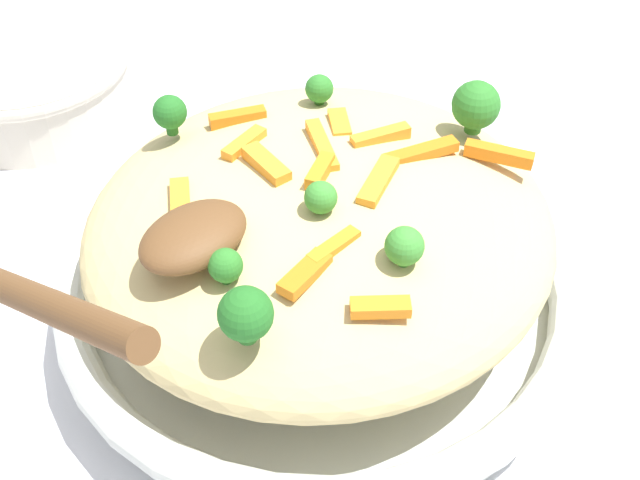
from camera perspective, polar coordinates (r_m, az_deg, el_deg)
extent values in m
plane|color=silver|center=(0.51, 0.00, -5.40)|extent=(2.40, 2.40, 0.00)
cylinder|color=silver|center=(0.50, 0.00, -4.46)|extent=(0.27, 0.27, 0.02)
torus|color=silver|center=(0.49, 0.00, -2.66)|extent=(0.29, 0.29, 0.02)
torus|color=black|center=(0.48, 0.00, -2.32)|extent=(0.29, 0.29, 0.00)
ellipsoid|color=#D1BA7A|center=(0.46, 0.00, 0.93)|extent=(0.25, 0.25, 0.07)
cube|color=orange|center=(0.43, -0.13, 4.65)|extent=(0.03, 0.02, 0.01)
cube|color=orange|center=(0.38, 4.03, -4.47)|extent=(0.03, 0.03, 0.01)
cube|color=orange|center=(0.48, 1.30, 7.67)|extent=(0.02, 0.03, 0.01)
cube|color=orange|center=(0.43, -9.23, 2.29)|extent=(0.03, 0.04, 0.01)
cube|color=orange|center=(0.45, 0.13, 6.23)|extent=(0.03, 0.04, 0.01)
cube|color=orange|center=(0.43, 3.88, 3.89)|extent=(0.04, 0.02, 0.01)
cube|color=orange|center=(0.46, -5.04, 6.38)|extent=(0.03, 0.01, 0.01)
cube|color=orange|center=(0.46, 6.71, 5.77)|extent=(0.04, 0.02, 0.01)
cube|color=orange|center=(0.40, 0.92, -0.49)|extent=(0.03, 0.01, 0.01)
cube|color=orange|center=(0.44, -3.58, 5.04)|extent=(0.02, 0.03, 0.01)
cube|color=orange|center=(0.39, -1.01, -2.25)|extent=(0.03, 0.01, 0.01)
cube|color=orange|center=(0.47, 11.78, 5.59)|extent=(0.02, 0.04, 0.01)
cube|color=orange|center=(0.49, -5.48, 8.08)|extent=(0.03, 0.02, 0.01)
cube|color=orange|center=(0.47, 3.93, 6.86)|extent=(0.03, 0.02, 0.01)
cylinder|color=#377928|center=(0.40, 5.53, -1.37)|extent=(0.01, 0.01, 0.01)
sphere|color=#3D8E33|center=(0.39, 5.62, -0.39)|extent=(0.02, 0.02, 0.02)
cylinder|color=#205B1C|center=(0.48, -9.78, 7.36)|extent=(0.01, 0.01, 0.01)
sphere|color=#236B23|center=(0.48, -9.93, 8.35)|extent=(0.02, 0.02, 0.02)
cylinder|color=#205B1C|center=(0.37, -4.84, -6.16)|extent=(0.01, 0.01, 0.01)
sphere|color=#236B23|center=(0.36, -4.95, -4.90)|extent=(0.02, 0.02, 0.02)
cylinder|color=#296820|center=(0.49, 10.11, 7.51)|extent=(0.01, 0.01, 0.01)
sphere|color=#2D7A28|center=(0.48, 10.30, 8.80)|extent=(0.03, 0.03, 0.03)
cylinder|color=#296820|center=(0.50, -0.05, 9.20)|extent=(0.01, 0.01, 0.01)
sphere|color=#2D7A28|center=(0.50, -0.05, 10.00)|extent=(0.02, 0.02, 0.02)
cylinder|color=#296820|center=(0.39, -6.20, -2.49)|extent=(0.01, 0.01, 0.00)
sphere|color=#2D7A28|center=(0.39, -6.28, -1.69)|extent=(0.02, 0.02, 0.02)
cylinder|color=#377928|center=(0.42, 0.05, 1.99)|extent=(0.01, 0.01, 0.00)
sphere|color=#3D8E33|center=(0.41, 0.05, 2.84)|extent=(0.02, 0.02, 0.02)
ellipsoid|color=brown|center=(0.40, -8.39, 0.24)|extent=(0.06, 0.04, 0.02)
cylinder|color=brown|center=(0.34, -20.40, -2.83)|extent=(0.01, 0.19, 0.09)
cylinder|color=beige|center=(0.70, -18.71, 9.88)|extent=(0.15, 0.15, 0.05)
torus|color=beige|center=(0.69, -19.07, 11.24)|extent=(0.16, 0.16, 0.01)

